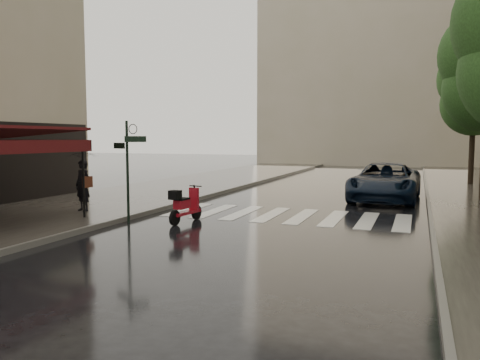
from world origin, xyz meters
The scene contains 11 objects.
ground centered at (0.00, 0.00, 0.00)m, with size 120.00×120.00×0.00m, color black.
sidewalk_near centered at (-4.50, 12.00, 0.06)m, with size 6.00×60.00×0.12m, color #38332D.
curb_near centered at (-1.45, 12.00, 0.07)m, with size 0.12×60.00×0.16m, color #595651.
curb_far centered at (7.45, 12.00, 0.07)m, with size 0.12×60.00×0.16m, color #595651.
crosswalk centered at (2.98, 6.00, 0.01)m, with size 7.85×3.20×0.01m.
signpost centered at (-1.19, 3.00, 1.83)m, with size 1.17×0.29×3.10m.
backdrop_building centered at (3.00, 38.00, 10.00)m, with size 22.00×6.00×20.00m, color tan.
tree_far centered at (9.70, 19.00, 5.46)m, with size 3.80×3.80×8.16m.
pedestrian_with_umbrella centered at (-3.52, 3.77, 1.78)m, with size 1.24×1.26×2.49m.
scooter centered at (0.43, 3.60, 0.51)m, with size 0.51×1.66×1.09m.
parked_car centered at (5.78, 11.24, 0.78)m, with size 2.59×5.62×1.56m, color black.
Camera 1 is at (7.04, -8.99, 2.57)m, focal length 35.00 mm.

